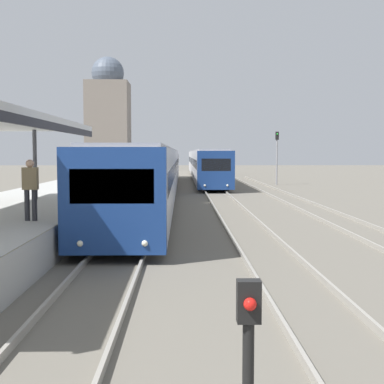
{
  "coord_description": "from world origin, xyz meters",
  "views": [
    {
      "loc": [
        1.75,
        -0.69,
        2.83
      ],
      "look_at": [
        2.04,
        15.51,
        1.63
      ],
      "focal_mm": 50.0,
      "sensor_mm": 36.0,
      "label": 1
    }
  ],
  "objects_px": {
    "train_far": "(203,163)",
    "signal_mast_far": "(277,151)",
    "train_near": "(157,169)",
    "signal_post_near": "(248,358)",
    "person_on_platform": "(30,186)"
  },
  "relations": [
    {
      "from": "train_far",
      "to": "signal_mast_far",
      "type": "relative_size",
      "value": 9.89
    },
    {
      "from": "train_far",
      "to": "train_near",
      "type": "bearing_deg",
      "value": -99.86
    },
    {
      "from": "train_far",
      "to": "signal_mast_far",
      "type": "height_order",
      "value": "signal_mast_far"
    },
    {
      "from": "train_near",
      "to": "signal_post_near",
      "type": "height_order",
      "value": "train_near"
    },
    {
      "from": "train_near",
      "to": "train_far",
      "type": "bearing_deg",
      "value": 80.14
    },
    {
      "from": "signal_post_near",
      "to": "train_far",
      "type": "bearing_deg",
      "value": 88.16
    },
    {
      "from": "person_on_platform",
      "to": "signal_mast_far",
      "type": "distance_m",
      "value": 34.55
    },
    {
      "from": "train_near",
      "to": "signal_post_near",
      "type": "distance_m",
      "value": 32.04
    },
    {
      "from": "train_near",
      "to": "signal_post_near",
      "type": "bearing_deg",
      "value": -85.88
    },
    {
      "from": "person_on_platform",
      "to": "signal_post_near",
      "type": "bearing_deg",
      "value": -65.19
    },
    {
      "from": "person_on_platform",
      "to": "signal_post_near",
      "type": "xyz_separation_m",
      "value": [
        4.67,
        -10.1,
        -0.83
      ]
    },
    {
      "from": "signal_post_near",
      "to": "signal_mast_far",
      "type": "height_order",
      "value": "signal_mast_far"
    },
    {
      "from": "person_on_platform",
      "to": "train_far",
      "type": "height_order",
      "value": "train_far"
    },
    {
      "from": "person_on_platform",
      "to": "signal_mast_far",
      "type": "relative_size",
      "value": 0.36
    },
    {
      "from": "train_near",
      "to": "train_far",
      "type": "distance_m",
      "value": 23.83
    }
  ]
}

